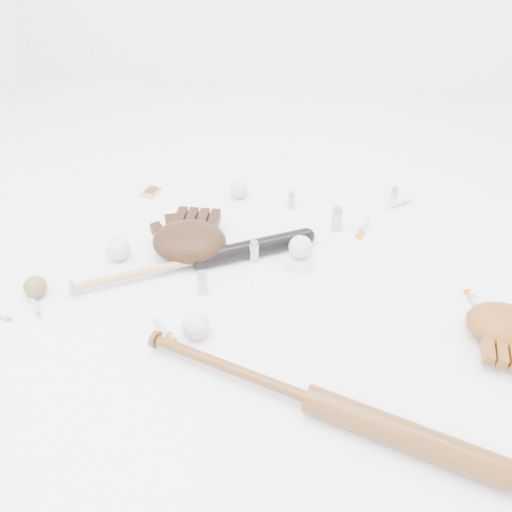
# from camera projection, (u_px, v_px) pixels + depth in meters

# --- Properties ---
(bat_dark) EXTENTS (0.73, 0.42, 0.06)m
(bat_dark) POSITION_uv_depth(u_px,v_px,m) (195.00, 260.00, 1.55)
(bat_dark) COLOR black
(bat_dark) RESTS_ON ground
(bat_wood) EXTENTS (0.91, 0.32, 0.07)m
(bat_wood) POSITION_uv_depth(u_px,v_px,m) (311.00, 399.00, 1.16)
(bat_wood) COLOR brown
(bat_wood) RESTS_ON ground
(glove_dark) EXTENTS (0.29, 0.29, 0.10)m
(glove_dark) POSITION_uv_depth(u_px,v_px,m) (189.00, 241.00, 1.59)
(glove_dark) COLOR black
(glove_dark) RESTS_ON ground
(glove_tan) EXTENTS (0.26, 0.26, 0.08)m
(glove_tan) POSITION_uv_depth(u_px,v_px,m) (504.00, 326.00, 1.33)
(glove_tan) COLOR brown
(glove_tan) RESTS_ON ground
(trading_card) EXTENTS (0.08, 0.09, 0.00)m
(trading_card) POSITION_uv_depth(u_px,v_px,m) (151.00, 192.00, 1.90)
(trading_card) COLOR gold
(trading_card) RESTS_ON ground
(pedestal) EXTENTS (0.08, 0.08, 0.04)m
(pedestal) POSITION_uv_depth(u_px,v_px,m) (299.00, 261.00, 1.56)
(pedestal) COLOR white
(pedestal) RESTS_ON ground
(baseball_on_pedestal) EXTENTS (0.07, 0.07, 0.07)m
(baseball_on_pedestal) POSITION_uv_depth(u_px,v_px,m) (301.00, 247.00, 1.53)
(baseball_on_pedestal) COLOR beige
(baseball_on_pedestal) RESTS_ON pedestal
(baseball_left) EXTENTS (0.08, 0.08, 0.08)m
(baseball_left) POSITION_uv_depth(u_px,v_px,m) (118.00, 249.00, 1.58)
(baseball_left) COLOR beige
(baseball_left) RESTS_ON ground
(baseball_upper) EXTENTS (0.07, 0.07, 0.07)m
(baseball_upper) POSITION_uv_depth(u_px,v_px,m) (239.00, 190.00, 1.86)
(baseball_upper) COLOR beige
(baseball_upper) RESTS_ON ground
(baseball_mid) EXTENTS (0.08, 0.08, 0.08)m
(baseball_mid) POSITION_uv_depth(u_px,v_px,m) (196.00, 325.00, 1.33)
(baseball_mid) COLOR beige
(baseball_mid) RESTS_ON ground
(baseball_aged) EXTENTS (0.07, 0.07, 0.07)m
(baseball_aged) POSITION_uv_depth(u_px,v_px,m) (35.00, 287.00, 1.45)
(baseball_aged) COLOR olive
(baseball_aged) RESTS_ON ground
(syringe_1) EXTENTS (0.12, 0.10, 0.02)m
(syringe_1) POSITION_uv_depth(u_px,v_px,m) (163.00, 328.00, 1.36)
(syringe_1) COLOR #ADBCC6
(syringe_1) RESTS_ON ground
(syringe_2) EXTENTS (0.07, 0.16, 0.02)m
(syringe_2) POSITION_uv_depth(u_px,v_px,m) (364.00, 226.00, 1.72)
(syringe_2) COLOR #ADBCC6
(syringe_2) RESTS_ON ground
(syringe_3) EXTENTS (0.07, 0.14, 0.02)m
(syringe_3) POSITION_uv_depth(u_px,v_px,m) (477.00, 305.00, 1.43)
(syringe_3) COLOR #ADBCC6
(syringe_3) RESTS_ON ground
(syringe_4) EXTENTS (0.13, 0.10, 0.02)m
(syringe_4) POSITION_uv_depth(u_px,v_px,m) (398.00, 204.00, 1.83)
(syringe_4) COLOR #ADBCC6
(syringe_4) RESTS_ON ground
(syringe_5) EXTENTS (0.11, 0.11, 0.02)m
(syringe_5) POSITION_uv_depth(u_px,v_px,m) (35.00, 306.00, 1.43)
(syringe_5) COLOR #ADBCC6
(syringe_5) RESTS_ON ground
(vial_0) EXTENTS (0.03, 0.03, 0.07)m
(vial_0) POSITION_uv_depth(u_px,v_px,m) (394.00, 197.00, 1.81)
(vial_0) COLOR #ABB3BB
(vial_0) RESTS_ON ground
(vial_1) EXTENTS (0.03, 0.03, 0.07)m
(vial_1) POSITION_uv_depth(u_px,v_px,m) (291.00, 200.00, 1.80)
(vial_1) COLOR #ABB3BB
(vial_1) RESTS_ON ground
(vial_2) EXTENTS (0.03, 0.03, 0.07)m
(vial_2) POSITION_uv_depth(u_px,v_px,m) (254.00, 251.00, 1.57)
(vial_2) COLOR #ABB3BB
(vial_2) RESTS_ON ground
(vial_3) EXTENTS (0.04, 0.04, 0.09)m
(vial_3) POSITION_uv_depth(u_px,v_px,m) (337.00, 219.00, 1.70)
(vial_3) COLOR #ABB3BB
(vial_3) RESTS_ON ground
(vial_4) EXTENTS (0.03, 0.03, 0.08)m
(vial_4) POSITION_uv_depth(u_px,v_px,m) (202.00, 282.00, 1.46)
(vial_4) COLOR #ABB3BB
(vial_4) RESTS_ON ground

